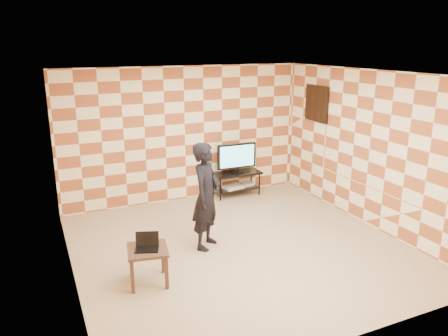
# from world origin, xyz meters

# --- Properties ---
(floor) EXTENTS (5.00, 5.00, 0.00)m
(floor) POSITION_xyz_m (0.00, 0.00, 0.00)
(floor) COLOR tan
(floor) RESTS_ON ground
(wall_back) EXTENTS (5.00, 0.02, 2.70)m
(wall_back) POSITION_xyz_m (0.00, 2.50, 1.35)
(wall_back) COLOR #FCEFBF
(wall_back) RESTS_ON ground
(wall_front) EXTENTS (5.00, 0.02, 2.70)m
(wall_front) POSITION_xyz_m (0.00, -2.50, 1.35)
(wall_front) COLOR #FCEFBF
(wall_front) RESTS_ON ground
(wall_left) EXTENTS (0.02, 5.00, 2.70)m
(wall_left) POSITION_xyz_m (-2.50, 0.00, 1.35)
(wall_left) COLOR #FCEFBF
(wall_left) RESTS_ON ground
(wall_right) EXTENTS (0.02, 5.00, 2.70)m
(wall_right) POSITION_xyz_m (2.50, 0.00, 1.35)
(wall_right) COLOR #FCEFBF
(wall_right) RESTS_ON ground
(ceiling) EXTENTS (5.00, 5.00, 0.02)m
(ceiling) POSITION_xyz_m (0.00, 0.00, 2.70)
(ceiling) COLOR white
(ceiling) RESTS_ON wall_back
(wall_art) EXTENTS (0.04, 0.72, 0.72)m
(wall_art) POSITION_xyz_m (2.47, 1.55, 1.95)
(wall_art) COLOR black
(wall_art) RESTS_ON wall_right
(tv_stand) EXTENTS (1.03, 0.46, 0.50)m
(tv_stand) POSITION_xyz_m (1.03, 2.24, 0.37)
(tv_stand) COLOR black
(tv_stand) RESTS_ON floor
(tv) EXTENTS (0.85, 0.17, 0.62)m
(tv) POSITION_xyz_m (1.03, 2.23, 0.84)
(tv) COLOR black
(tv) RESTS_ON tv_stand
(dvd_player) EXTENTS (0.44, 0.35, 0.07)m
(dvd_player) POSITION_xyz_m (0.93, 2.20, 0.21)
(dvd_player) COLOR silver
(dvd_player) RESTS_ON tv_stand
(game_console) EXTENTS (0.26, 0.20, 0.06)m
(game_console) POSITION_xyz_m (1.31, 2.25, 0.20)
(game_console) COLOR silver
(game_console) RESTS_ON tv_stand
(side_table) EXTENTS (0.61, 0.61, 0.50)m
(side_table) POSITION_xyz_m (-1.59, -0.44, 0.41)
(side_table) COLOR #352018
(side_table) RESTS_ON floor
(laptop) EXTENTS (0.37, 0.33, 0.21)m
(laptop) POSITION_xyz_m (-1.59, -0.43, 0.55)
(laptop) COLOR black
(laptop) RESTS_ON side_table
(person) EXTENTS (0.72, 0.72, 1.69)m
(person) POSITION_xyz_m (-0.46, 0.25, 0.85)
(person) COLOR black
(person) RESTS_ON floor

